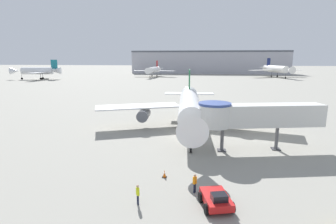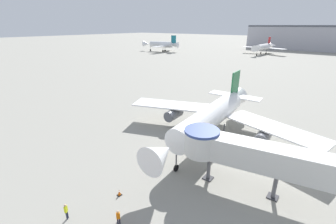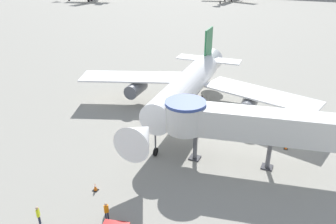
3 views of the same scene
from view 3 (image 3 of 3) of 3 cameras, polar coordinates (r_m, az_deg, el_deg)
The scene contains 7 objects.
ground_plane at distance 41.28m, azimuth 0.36°, elevation -2.21°, with size 800.00×800.00×0.00m, color gray.
main_airplane at distance 42.15m, azimuth 3.37°, elevation 4.43°, with size 33.06×28.94×9.66m.
jet_bridge at distance 32.23m, azimuth 11.43°, elevation -1.72°, with size 16.10×6.12×6.38m.
traffic_cone_starboard_wing at distance 38.30m, azimuth 19.88°, elevation -5.67°, with size 0.42×0.42×0.69m.
traffic_cone_near_nose at distance 30.91m, azimuth -12.55°, elevation -12.64°, with size 0.47×0.47×0.77m.
ground_crew_marshaller at distance 28.47m, azimuth -21.66°, elevation -16.25°, with size 0.35×0.39×1.75m.
ground_crew_wing_walker at distance 27.34m, azimuth -10.68°, elevation -16.52°, with size 0.37×0.39×1.78m.
Camera 3 is at (15.07, -33.37, 19.06)m, focal length 35.00 mm.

